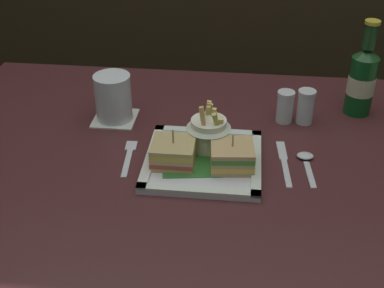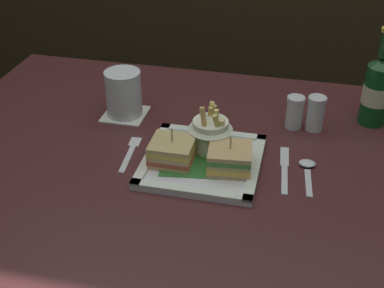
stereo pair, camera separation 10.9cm
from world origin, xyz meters
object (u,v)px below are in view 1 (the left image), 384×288
object	(u,v)px
sandwich_half_right	(232,156)
beer_bottle	(362,79)
spoon	(306,160)
salt_shaker	(285,108)
square_plate	(203,161)
pepper_shaker	(305,109)
knife	(284,161)
dining_table	(182,200)
fries_cup	(209,128)
fork	(129,156)
sandwich_half_left	(173,153)
water_glass	(113,100)

from	to	relation	value
sandwich_half_right	beer_bottle	bearing A→B (deg)	43.74
sandwich_half_right	spoon	size ratio (longest dim) A/B	0.77
sandwich_half_right	salt_shaker	xyz separation A→B (m)	(0.11, 0.22, -0.00)
square_plate	pepper_shaker	distance (m)	0.30
sandwich_half_right	knife	xyz separation A→B (m)	(0.11, 0.04, -0.03)
dining_table	sandwich_half_right	size ratio (longest dim) A/B	12.32
fries_cup	salt_shaker	world-z (taller)	fries_cup
fork	spoon	xyz separation A→B (m)	(0.38, 0.02, 0.00)
dining_table	spoon	world-z (taller)	spoon
sandwich_half_left	water_glass	bearing A→B (deg)	132.67
fries_cup	beer_bottle	bearing A→B (deg)	32.02
square_plate	beer_bottle	world-z (taller)	beer_bottle
fries_cup	salt_shaker	size ratio (longest dim) A/B	1.42
sandwich_half_right	knife	distance (m)	0.12
water_glass	fork	xyz separation A→B (m)	(0.07, -0.16, -0.05)
square_plate	sandwich_half_left	xyz separation A→B (m)	(-0.06, -0.02, 0.03)
sandwich_half_left	spoon	size ratio (longest dim) A/B	0.72
fork	spoon	world-z (taller)	spoon
sandwich_half_right	fries_cup	distance (m)	0.09
water_glass	sandwich_half_left	bearing A→B (deg)	-47.33
salt_shaker	fork	bearing A→B (deg)	-150.41
knife	spoon	world-z (taller)	spoon
fries_cup	water_glass	size ratio (longest dim) A/B	1.00
fork	salt_shaker	size ratio (longest dim) A/B	1.78
fries_cup	square_plate	bearing A→B (deg)	-98.35
dining_table	pepper_shaker	world-z (taller)	pepper_shaker
dining_table	fries_cup	world-z (taller)	fries_cup
fries_cup	dining_table	bearing A→B (deg)	-154.43
fries_cup	sandwich_half_right	bearing A→B (deg)	-50.30
dining_table	fork	bearing A→B (deg)	-174.14
water_glass	knife	world-z (taller)	water_glass
beer_bottle	knife	size ratio (longest dim) A/B	1.36
knife	spoon	distance (m)	0.05
beer_bottle	sandwich_half_left	bearing A→B (deg)	-145.82
sandwich_half_left	beer_bottle	distance (m)	0.50
beer_bottle	sandwich_half_right	bearing A→B (deg)	-136.26
dining_table	spoon	xyz separation A→B (m)	(0.26, 0.01, 0.12)
sandwich_half_right	pepper_shaker	bearing A→B (deg)	53.22
dining_table	fries_cup	distance (m)	0.19
square_plate	water_glass	size ratio (longest dim) A/B	2.18
fries_cup	salt_shaker	bearing A→B (deg)	42.22
square_plate	sandwich_half_right	xyz separation A→B (m)	(0.06, -0.02, 0.03)
fork	salt_shaker	bearing A→B (deg)	29.59
sandwich_half_right	salt_shaker	size ratio (longest dim) A/B	1.22
salt_shaker	pepper_shaker	bearing A→B (deg)	0.00
dining_table	sandwich_half_left	size ratio (longest dim) A/B	13.21
square_plate	knife	world-z (taller)	square_plate
sandwich_half_right	pepper_shaker	world-z (taller)	sandwich_half_right
water_glass	spoon	distance (m)	0.46
fork	dining_table	bearing A→B (deg)	5.86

